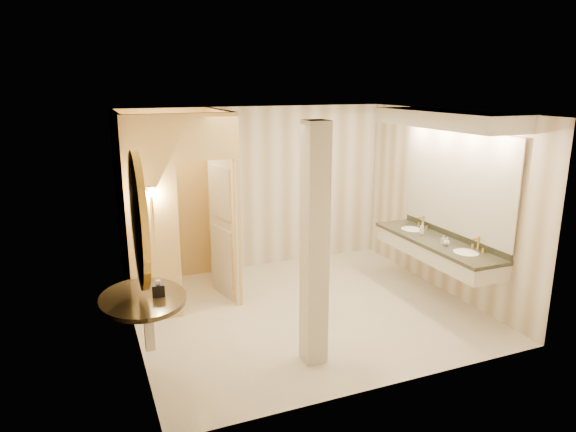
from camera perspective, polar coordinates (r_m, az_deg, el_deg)
floor at (r=7.25m, az=1.93°, el=-10.42°), size 4.50×4.50×0.00m
ceiling at (r=6.59m, az=2.13°, el=11.40°), size 4.50×4.50×0.00m
wall_back at (r=8.61m, az=-3.45°, el=3.07°), size 4.50×0.02×2.70m
wall_front at (r=5.12m, az=11.28°, el=-5.28°), size 4.50×0.02×2.70m
wall_left at (r=6.25m, az=-17.16°, el=-2.01°), size 0.02×4.00×2.70m
wall_right at (r=7.96m, az=16.96°, el=1.51°), size 0.02×4.00×2.70m
toilet_closet at (r=7.34m, az=-9.09°, el=1.17°), size 1.50×1.55×2.70m
wall_sconce at (r=6.60m, az=-14.97°, el=2.44°), size 0.14×0.14×0.42m
vanity at (r=7.54m, az=16.79°, el=2.96°), size 0.75×2.44×2.09m
console_shelf at (r=5.54m, az=-16.02°, el=-4.03°), size 1.13×1.13×2.01m
pillar at (r=5.55m, az=2.98°, el=-3.44°), size 0.25×0.25×2.70m
tissue_box at (r=5.66m, az=-14.21°, el=-7.94°), size 0.14×0.14×0.13m
toilet at (r=8.25m, az=-15.17°, el=-5.29°), size 0.38×0.66×0.66m
soap_bottle_a at (r=7.52m, az=16.90°, el=-2.51°), size 0.06×0.06×0.12m
soap_bottle_b at (r=7.45m, az=17.22°, el=-2.72°), size 0.12×0.12×0.12m
soap_bottle_c at (r=7.89m, az=14.66°, el=-1.34°), size 0.08×0.08×0.18m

